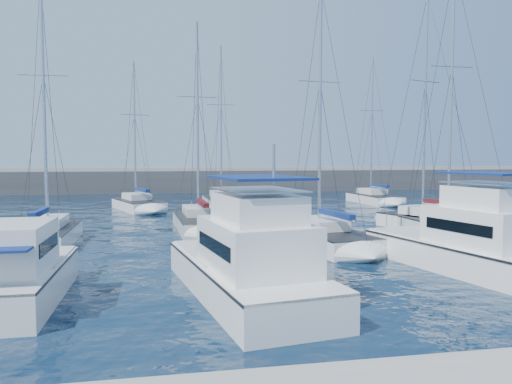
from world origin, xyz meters
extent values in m
plane|color=black|center=(0.00, 0.00, 0.00)|extent=(220.00, 220.00, 0.00)
cube|color=#424244|center=(0.00, 52.00, 1.00)|extent=(160.00, 6.00, 4.00)
cube|color=gray|center=(0.00, 52.00, 3.20)|extent=(160.00, 1.20, 0.50)
cube|color=silver|center=(-12.15, -1.75, 0.40)|extent=(2.55, 7.27, 1.60)
cube|color=#262628|center=(-12.15, -1.75, 1.15)|extent=(2.60, 7.27, 0.08)
cube|color=silver|center=(-12.15, -2.64, 2.00)|extent=(2.16, 3.37, 1.60)
cube|color=black|center=(-12.15, -2.64, 2.08)|extent=(2.20, 2.70, 0.45)
cube|color=navy|center=(-12.15, -3.97, 2.30)|extent=(2.03, 2.22, 0.07)
cube|color=white|center=(-4.60, -2.36, 0.40)|extent=(4.94, 10.36, 1.60)
cube|color=#262628|center=(-4.60, -2.36, 1.15)|extent=(5.00, 10.37, 0.08)
cube|color=white|center=(-4.40, -3.56, 2.00)|extent=(3.57, 5.01, 1.60)
cube|color=black|center=(-4.40, -3.56, 2.08)|extent=(3.48, 4.11, 0.45)
cube|color=white|center=(-4.37, -3.76, 3.25)|extent=(2.78, 3.55, 0.90)
cube|color=navy|center=(-4.37, -3.76, 4.25)|extent=(3.14, 4.06, 0.08)
cube|color=white|center=(5.49, 0.00, 0.40)|extent=(5.20, 9.95, 1.60)
cube|color=#262628|center=(5.49, 0.00, 1.15)|extent=(5.27, 9.96, 0.08)
cube|color=white|center=(5.73, -1.13, 2.00)|extent=(3.65, 4.88, 1.60)
cube|color=black|center=(5.73, -1.13, 2.08)|extent=(3.52, 4.03, 0.45)
cube|color=white|center=(5.78, -1.32, 3.25)|extent=(2.83, 3.47, 0.90)
cube|color=navy|center=(5.78, -1.32, 4.25)|extent=(3.20, 3.96, 0.08)
cube|color=white|center=(-13.89, 9.81, 0.30)|extent=(3.07, 7.35, 1.30)
cube|color=#262628|center=(-13.89, 9.81, 0.93)|extent=(3.13, 7.35, 0.06)
cube|color=white|center=(-13.90, 10.27, 1.25)|extent=(1.98, 3.22, 0.55)
cylinder|color=silver|center=(-13.90, 10.55, 8.18)|extent=(0.18, 0.18, 13.46)
cylinder|color=silver|center=(-13.88, 8.72, 1.80)|extent=(0.15, 3.66, 0.12)
cube|color=navy|center=(-13.88, 8.62, 1.95)|extent=(0.38, 3.30, 0.28)
cube|color=silver|center=(-4.90, 13.96, 0.30)|extent=(3.41, 8.81, 1.30)
cube|color=#262628|center=(-4.90, 13.96, 0.93)|extent=(3.47, 8.81, 0.06)
cube|color=silver|center=(-4.93, 14.51, 1.25)|extent=(2.13, 3.89, 0.55)
cylinder|color=silver|center=(-4.94, 14.83, 7.76)|extent=(0.18, 0.18, 12.61)
cylinder|color=silver|center=(-4.84, 12.66, 1.80)|extent=(0.33, 4.34, 0.12)
cube|color=#470E12|center=(-4.84, 12.56, 1.95)|extent=(0.53, 3.92, 0.28)
cube|color=white|center=(1.31, 6.13, 0.30)|extent=(3.96, 7.88, 1.30)
cube|color=#262628|center=(1.31, 6.13, 0.93)|extent=(4.02, 7.89, 0.06)
cube|color=white|center=(1.24, 6.60, 1.25)|extent=(2.34, 3.54, 0.55)
cylinder|color=silver|center=(1.20, 6.88, 7.78)|extent=(0.18, 0.18, 12.67)
cylinder|color=silver|center=(1.47, 5.01, 1.80)|extent=(0.67, 3.75, 0.12)
cube|color=navy|center=(1.49, 4.91, 1.95)|extent=(0.84, 3.41, 0.28)
cube|color=silver|center=(9.95, 7.29, 0.30)|extent=(3.23, 8.84, 1.30)
cube|color=#262628|center=(9.95, 7.29, 0.93)|extent=(3.29, 8.84, 0.06)
cube|color=silver|center=(9.94, 7.84, 1.25)|extent=(2.07, 3.88, 0.55)
cylinder|color=silver|center=(9.94, 8.17, 8.90)|extent=(0.18, 0.18, 14.89)
cylinder|color=silver|center=(9.97, 5.97, 1.80)|extent=(0.18, 4.40, 0.12)
cube|color=navy|center=(9.97, 5.87, 1.95)|extent=(0.41, 3.96, 0.28)
cube|color=white|center=(10.40, 10.93, 0.30)|extent=(5.19, 7.87, 1.30)
cube|color=#262628|center=(10.40, 10.93, 0.93)|extent=(5.25, 7.89, 0.06)
cube|color=white|center=(10.25, 11.36, 1.25)|extent=(2.88, 3.65, 0.55)
cylinder|color=silver|center=(10.17, 11.62, 8.59)|extent=(0.18, 0.18, 14.28)
cylinder|color=silver|center=(10.75, 9.89, 1.80)|extent=(1.29, 3.49, 0.12)
cube|color=#470E12|center=(10.79, 9.80, 1.95)|extent=(1.39, 3.22, 0.28)
cube|color=white|center=(-9.55, 27.69, 0.30)|extent=(5.31, 8.15, 1.30)
cube|color=#262628|center=(-9.55, 27.69, 0.93)|extent=(5.37, 8.17, 0.06)
cube|color=white|center=(-9.71, 28.14, 1.25)|extent=(2.93, 3.77, 0.55)
cylinder|color=silver|center=(-9.80, 28.41, 7.62)|extent=(0.18, 0.18, 12.34)
cylinder|color=silver|center=(-9.18, 26.61, 1.80)|extent=(1.35, 3.63, 0.12)
cube|color=navy|center=(-9.15, 26.52, 1.95)|extent=(1.44, 3.34, 0.28)
cube|color=white|center=(-1.48, 29.05, 0.30)|extent=(3.33, 9.64, 1.30)
cube|color=#262628|center=(-1.48, 29.05, 0.93)|extent=(3.39, 9.65, 0.06)
cube|color=white|center=(-1.50, 29.65, 1.25)|extent=(2.12, 4.24, 0.55)
cylinder|color=silver|center=(-1.51, 30.00, 8.67)|extent=(0.18, 0.18, 14.44)
cylinder|color=silver|center=(-1.45, 27.61, 1.80)|extent=(0.24, 4.79, 0.12)
cube|color=#470E12|center=(-1.45, 27.51, 1.95)|extent=(0.45, 4.31, 0.28)
cube|color=white|center=(14.90, 30.08, 0.30)|extent=(3.35, 8.06, 1.30)
cube|color=#262628|center=(14.90, 30.08, 0.93)|extent=(3.41, 8.06, 0.06)
cube|color=white|center=(14.87, 30.57, 1.25)|extent=(2.10, 3.55, 0.55)
cylinder|color=silver|center=(14.86, 30.87, 8.49)|extent=(0.18, 0.18, 14.07)
cylinder|color=silver|center=(14.95, 28.89, 1.80)|extent=(0.29, 3.97, 0.12)
cube|color=navy|center=(14.95, 28.79, 1.95)|extent=(0.51, 3.58, 0.28)
camera|label=1|loc=(-7.47, -19.64, 4.91)|focal=35.00mm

